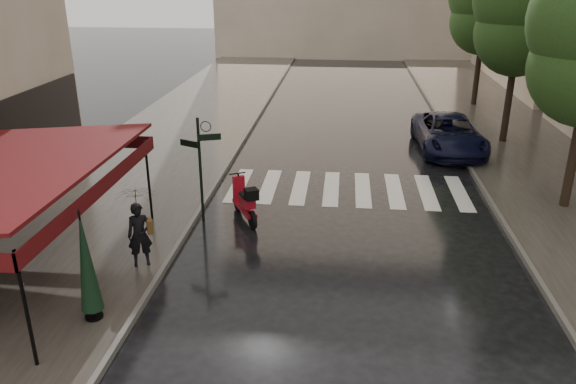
% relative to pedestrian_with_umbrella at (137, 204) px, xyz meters
% --- Properties ---
extents(ground, '(120.00, 120.00, 0.00)m').
position_rel_pedestrian_with_umbrella_xyz_m(ground, '(2.00, -0.09, -1.73)').
color(ground, black).
rests_on(ground, ground).
extents(sidewalk_near, '(6.00, 60.00, 0.12)m').
position_rel_pedestrian_with_umbrella_xyz_m(sidewalk_near, '(-2.50, 11.91, -1.67)').
color(sidewalk_near, '#38332D').
rests_on(sidewalk_near, ground).
extents(sidewalk_far, '(5.50, 60.00, 0.12)m').
position_rel_pedestrian_with_umbrella_xyz_m(sidewalk_far, '(12.25, 11.91, -1.67)').
color(sidewalk_far, '#38332D').
rests_on(sidewalk_far, ground).
extents(curb_near, '(0.12, 60.00, 0.16)m').
position_rel_pedestrian_with_umbrella_xyz_m(curb_near, '(0.55, 11.91, -1.66)').
color(curb_near, '#595651').
rests_on(curb_near, ground).
extents(curb_far, '(0.12, 60.00, 0.16)m').
position_rel_pedestrian_with_umbrella_xyz_m(curb_far, '(9.45, 11.91, -1.66)').
color(curb_far, '#595651').
rests_on(curb_far, ground).
extents(crosswalk, '(7.85, 3.20, 0.01)m').
position_rel_pedestrian_with_umbrella_xyz_m(crosswalk, '(4.97, 5.91, -1.73)').
color(crosswalk, silver).
rests_on(crosswalk, ground).
extents(signpost, '(1.17, 0.29, 3.10)m').
position_rel_pedestrian_with_umbrella_xyz_m(signpost, '(0.80, 2.91, 0.10)').
color(signpost, black).
rests_on(signpost, ground).
extents(tree_mid, '(3.80, 3.80, 8.34)m').
position_rel_pedestrian_with_umbrella_xyz_m(tree_mid, '(11.50, 11.91, 3.86)').
color(tree_mid, black).
rests_on(tree_mid, sidewalk_far).
extents(pedestrian_with_umbrella, '(1.27, 1.28, 2.42)m').
position_rel_pedestrian_with_umbrella_xyz_m(pedestrian_with_umbrella, '(0.00, 0.00, 0.00)').
color(pedestrian_with_umbrella, black).
rests_on(pedestrian_with_umbrella, sidewalk_near).
extents(scooter, '(1.07, 1.72, 1.24)m').
position_rel_pedestrian_with_umbrella_xyz_m(scooter, '(2.02, 3.09, -1.15)').
color(scooter, black).
rests_on(scooter, ground).
extents(parked_car, '(2.60, 5.25, 1.43)m').
position_rel_pedestrian_with_umbrella_xyz_m(parked_car, '(9.00, 10.62, -1.02)').
color(parked_car, black).
rests_on(parked_car, ground).
extents(parasol_back, '(0.45, 0.45, 2.42)m').
position_rel_pedestrian_with_umbrella_xyz_m(parasol_back, '(-0.23, -2.30, -0.31)').
color(parasol_back, black).
rests_on(parasol_back, sidewalk_near).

